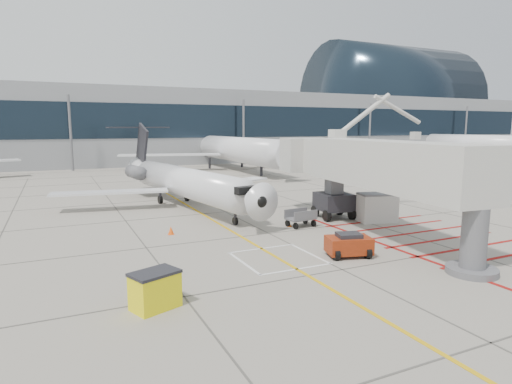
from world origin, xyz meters
name	(u,v)px	position (x,y,z in m)	size (l,w,h in m)	color
ground_plane	(300,249)	(0.00, 0.00, 0.00)	(260.00, 260.00, 0.00)	gray
regional_jet	(195,168)	(-2.00, 13.62, 3.60)	(21.80, 27.48, 7.20)	white
jet_bridge	(386,174)	(6.02, -0.17, 4.09)	(9.68, 20.44, 8.18)	beige
pushback_tug	(349,244)	(1.64, -2.32, 0.68)	(2.34, 1.46, 1.36)	maroon
spill_bin	(155,290)	(-9.31, -4.62, 0.75)	(1.72, 1.15, 1.49)	yellow
baggage_cart	(301,218)	(2.93, 4.82, 0.63)	(2.00, 1.27, 1.27)	#58585D
ground_power_unit	(377,207)	(8.89, 3.81, 1.06)	(2.69, 1.57, 2.13)	beige
cone_nose	(171,230)	(-5.92, 6.51, 0.27)	(0.39, 0.39, 0.54)	#FD520D
cone_side	(289,223)	(2.20, 5.21, 0.23)	(0.33, 0.33, 0.46)	#FC600D
terminal_building	(170,127)	(10.00, 70.00, 7.00)	(180.00, 28.00, 14.00)	gray
terminal_glass_band	(189,121)	(10.00, 55.95, 8.00)	(180.00, 0.10, 6.00)	black
terminal_dome	(390,100)	(70.00, 70.00, 14.00)	(40.00, 28.00, 28.00)	black
bg_aircraft_c	(230,133)	(14.06, 46.00, 5.96)	(35.73, 39.70, 11.91)	silver
bg_aircraft_e	(468,132)	(70.80, 46.00, 5.86)	(35.14, 39.04, 11.71)	silver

